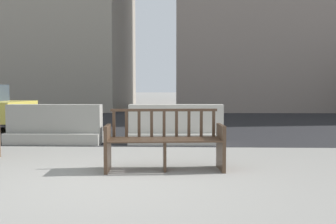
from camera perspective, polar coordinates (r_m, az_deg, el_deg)
The scene contains 5 objects.
ground_plane at distance 5.02m, azimuth -9.87°, elevation -10.07°, with size 200.00×200.00×0.00m, color gray.
street_asphalt at distance 13.57m, azimuth -2.39°, elevation -1.35°, with size 120.00×12.00×0.01m, color black.
street_bench at distance 5.44m, azimuth -0.53°, elevation -4.71°, with size 1.72×0.65×0.88m.
jersey_barrier_centre at distance 8.00m, azimuth 1.21°, elevation -2.43°, with size 2.01×0.71×0.84m.
jersey_barrier_left at distance 8.37m, azimuth -16.85°, elevation -2.32°, with size 2.00×0.69×0.84m.
Camera 1 is at (1.00, -4.78, 1.19)m, focal length 40.00 mm.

